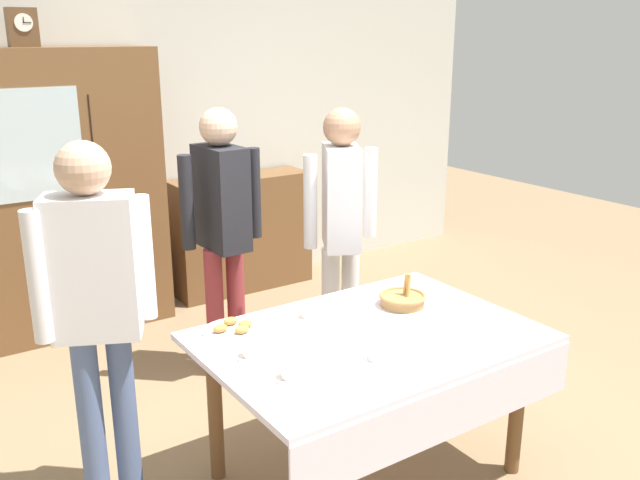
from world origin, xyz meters
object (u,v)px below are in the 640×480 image
tea_cup_near_right (291,373)px  person_by_cabinet (96,294)px  tea_cup_center (377,355)px  tea_cup_front_edge (252,352)px  bookshelf_low (242,233)px  wall_cabinet (30,199)px  spoon_center (423,324)px  bread_basket (403,299)px  pastry_plate (233,329)px  dining_table (373,358)px  mantel_clock (22,27)px  person_behind_table_right (222,217)px  spoon_far_right (431,349)px  book_stack (240,173)px  tea_cup_far_right (310,314)px  person_near_right_end (341,216)px

tea_cup_near_right → person_by_cabinet: size_ratio=0.08×
tea_cup_center → tea_cup_front_edge: 0.53m
bookshelf_low → person_by_cabinet: person_by_cabinet is taller
wall_cabinet → spoon_center: size_ratio=16.54×
bread_basket → tea_cup_front_edge: bearing=-174.6°
tea_cup_near_right → pastry_plate: size_ratio=0.46×
dining_table → bookshelf_low: bearing=75.0°
person_by_cabinet → mantel_clock: bearing=83.0°
wall_cabinet → person_by_cabinet: 2.06m
dining_table → person_behind_table_right: size_ratio=0.90×
spoon_far_right → person_behind_table_right: (-0.20, 1.62, 0.27)m
mantel_clock → book_stack: mantel_clock is taller
tea_cup_far_right → pastry_plate: size_ratio=0.46×
person_near_right_end → person_behind_table_right: bearing=148.6°
mantel_clock → book_stack: bearing=1.9°
spoon_center → tea_cup_far_right: bearing=138.3°
dining_table → person_by_cabinet: 1.25m
person_by_cabinet → tea_cup_front_edge: bearing=-38.6°
tea_cup_far_right → bread_basket: size_ratio=0.54×
bread_basket → dining_table: bearing=-148.8°
bookshelf_low → book_stack: (-0.00, 0.00, 0.50)m
bookshelf_low → pastry_plate: (-1.21, -2.24, 0.28)m
tea_cup_center → tea_cup_front_edge: bearing=142.6°
tea_cup_far_right → person_behind_table_right: 1.07m
book_stack → person_behind_table_right: size_ratio=0.12×
mantel_clock → bookshelf_low: 2.22m
spoon_center → person_behind_table_right: 1.46m
spoon_far_right → person_behind_table_right: bearing=96.9°
mantel_clock → person_behind_table_right: bearing=-58.4°
pastry_plate → spoon_center: (0.78, -0.43, -0.01)m
spoon_far_right → person_behind_table_right: size_ratio=0.07×
tea_cup_center → person_by_cabinet: bearing=141.9°
bookshelf_low → bread_basket: 2.47m
wall_cabinet → mantel_clock: 1.11m
book_stack → tea_cup_near_right: bearing=-113.9°
book_stack → dining_table: bearing=-105.0°
tea_cup_far_right → tea_cup_near_right: (-0.39, -0.46, 0.00)m
dining_table → person_near_right_end: person_near_right_end is taller
bookshelf_low → person_near_right_end: size_ratio=0.70×
mantel_clock → tea_cup_far_right: (0.69, -2.25, -1.33)m
book_stack → tea_cup_near_right: (-1.23, -2.77, -0.21)m
mantel_clock → tea_cup_center: 3.16m
person_near_right_end → spoon_far_right: bearing=-108.2°
tea_cup_far_right → person_behind_table_right: (0.06, 1.04, 0.24)m
bread_basket → mantel_clock: bearing=116.3°
book_stack → person_behind_table_right: person_behind_table_right is taller
tea_cup_near_right → spoon_center: bearing=7.5°
tea_cup_center → spoon_center: bearing=22.7°
spoon_center → person_near_right_end: (0.26, 1.03, 0.26)m
spoon_far_right → person_behind_table_right: person_behind_table_right is taller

